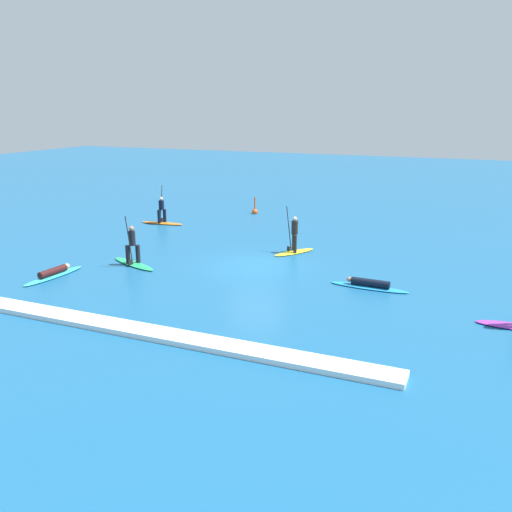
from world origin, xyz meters
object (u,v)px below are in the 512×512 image
Objects in this scene: surfer_on_orange_board at (162,217)px; surfer_on_blue_board at (369,285)px; surfer_on_green_board at (133,256)px; surfer_on_teal_board at (54,274)px; surfer_on_yellow_board at (294,242)px; marker_buoy at (255,211)px.

surfer_on_blue_board is at bearing 147.91° from surfer_on_orange_board.
surfer_on_teal_board is at bearing -103.79° from surfer_on_green_board.
surfer_on_yellow_board is 0.75× the size of surfer_on_blue_board.
surfer_on_green_board is at bearing 7.70° from surfer_on_blue_board.
surfer_on_teal_board is 13.48m from surfer_on_blue_board.
surfer_on_teal_board reaches higher than surfer_on_blue_board.
surfer_on_blue_board is 16.74m from marker_buoy.
marker_buoy is (-5.99, 8.89, -0.39)m from surfer_on_yellow_board.
surfer_on_green_board is at bearing -20.11° from surfer_on_yellow_board.
surfer_on_green_board reaches higher than surfer_on_orange_board.
marker_buoy is (-10.64, 12.92, 0.03)m from surfer_on_blue_board.
marker_buoy is (2.28, 16.78, 0.03)m from surfer_on_teal_board.
surfer_on_orange_board is at bearing 136.43° from surfer_on_green_board.
surfer_on_green_board is (-6.18, -5.00, -0.11)m from surfer_on_yellow_board.
surfer_on_orange_board reaches higher than surfer_on_yellow_board.
surfer_on_green_board is 9.20m from surfer_on_orange_board.
surfer_on_yellow_board is 0.74× the size of surfer_on_teal_board.
surfer_on_blue_board is 1.14× the size of surfer_on_orange_board.
surfer_on_green_board is 0.94× the size of surfer_on_blue_board.
surfer_on_teal_board is 1.01× the size of surfer_on_blue_board.
surfer_on_yellow_board is 10.73m from marker_buoy.
surfer_on_green_board is at bearing -90.80° from marker_buoy.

